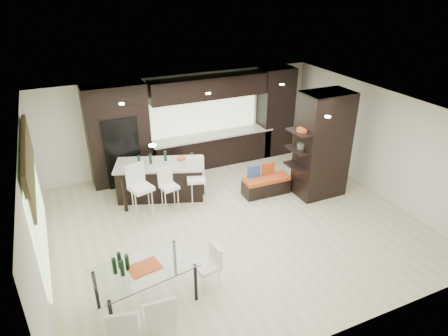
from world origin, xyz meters
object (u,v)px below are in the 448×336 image
stool_right (196,187)px  floor_vase (302,166)px  dining_table (147,286)px  kitchen_island (161,180)px  bench (266,185)px  chair_near (159,317)px  chair_far (125,328)px  chair_end (207,269)px  stool_mid (170,194)px  stool_left (142,197)px

stool_right → floor_vase: bearing=8.3°
dining_table → kitchen_island: bearing=60.3°
kitchen_island → bench: 2.72m
bench → dining_table: size_ratio=0.74×
chair_near → chair_far: bearing=-178.4°
dining_table → chair_near: chair_near is taller
floor_vase → chair_far: (-5.28, -3.13, -0.25)m
bench → kitchen_island: bearing=159.7°
stool_right → chair_far: 4.32m
stool_right → bench: (1.84, -0.23, -0.26)m
chair_end → chair_far: bearing=107.8°
stool_right → chair_near: (-1.96, -3.55, -0.05)m
bench → chair_end: (-2.69, -2.54, 0.15)m
stool_right → chair_far: bearing=-108.3°
stool_right → bench: bearing=9.4°
stool_mid → dining_table: stool_mid is taller
stool_right → chair_near: bearing=-102.2°
chair_near → chair_end: chair_near is taller
chair_near → chair_end: 1.36m
chair_far → stool_mid: bearing=79.0°
floor_vase → bench: bearing=169.6°
dining_table → floor_vase: bearing=16.6°
bench → dining_table: 4.57m
kitchen_island → chair_end: kitchen_island is taller
bench → floor_vase: 1.07m
bench → chair_end: size_ratio=1.61×
dining_table → chair_end: (1.11, 0.00, -0.02)m
dining_table → chair_far: 0.93m
bench → chair_near: 5.05m
kitchen_island → chair_end: bearing=-73.1°
floor_vase → chair_far: size_ratio=1.61×
kitchen_island → stool_right: (0.67, -0.79, 0.03)m
stool_left → stool_mid: 0.68m
stool_left → chair_end: stool_left is taller
chair_near → kitchen_island: bearing=76.7°
kitchen_island → chair_far: size_ratio=2.64×
chair_near → chair_end: bearing=38.4°
stool_left → bench: stool_left is taller
kitchen_island → stool_left: size_ratio=2.06×
stool_mid → stool_right: 0.68m
stool_mid → chair_end: size_ratio=1.14×
chair_near → bench: bearing=44.3°
stool_left → stool_right: 1.35m
floor_vase → kitchen_island: bearing=161.0°
stool_mid → chair_near: (-1.29, -3.58, 0.01)m
stool_left → chair_far: bearing=-125.5°
stool_left → floor_vase: size_ratio=0.79×
floor_vase → dining_table: 5.32m
dining_table → chair_end: bearing=-9.8°
dining_table → chair_end: dining_table is taller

